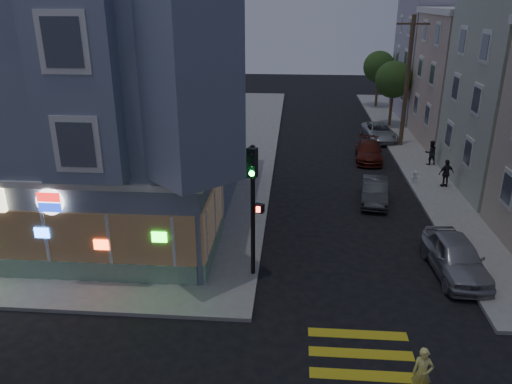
# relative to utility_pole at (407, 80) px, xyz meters

# --- Properties ---
(ground) EXTENTS (120.00, 120.00, 0.00)m
(ground) POSITION_rel_utility_pole_xyz_m (-12.00, -24.00, -4.80)
(ground) COLOR black
(ground) RESTS_ON ground
(sidewalk_nw) EXTENTS (33.00, 42.00, 0.15)m
(sidewalk_nw) POSITION_rel_utility_pole_xyz_m (-25.50, -1.00, -4.72)
(sidewalk_nw) COLOR gray
(sidewalk_nw) RESTS_ON ground
(corner_building) EXTENTS (14.60, 14.60, 11.40)m
(corner_building) POSITION_rel_utility_pole_xyz_m (-18.00, -13.02, 1.02)
(corner_building) COLOR slate
(corner_building) RESTS_ON sidewalk_nw
(row_house_c) EXTENTS (12.00, 8.60, 9.00)m
(row_house_c) POSITION_rel_utility_pole_xyz_m (7.50, 1.00, -0.15)
(row_house_c) COLOR tan
(row_house_c) RESTS_ON sidewalk_ne
(row_house_d) EXTENTS (12.00, 8.60, 10.50)m
(row_house_d) POSITION_rel_utility_pole_xyz_m (7.50, 10.00, 0.60)
(row_house_d) COLOR #ABA5B6
(row_house_d) RESTS_ON sidewalk_ne
(utility_pole) EXTENTS (2.20, 0.30, 9.00)m
(utility_pole) POSITION_rel_utility_pole_xyz_m (0.00, 0.00, 0.00)
(utility_pole) COLOR #4C3826
(utility_pole) RESTS_ON sidewalk_ne
(street_tree_near) EXTENTS (3.00, 3.00, 5.30)m
(street_tree_near) POSITION_rel_utility_pole_xyz_m (0.20, 6.00, -0.86)
(street_tree_near) COLOR #4C3826
(street_tree_near) RESTS_ON sidewalk_ne
(street_tree_far) EXTENTS (3.00, 3.00, 5.30)m
(street_tree_far) POSITION_rel_utility_pole_xyz_m (0.20, 14.00, -0.86)
(street_tree_far) COLOR #4C3826
(street_tree_far) RESTS_ON sidewalk_ne
(running_child) EXTENTS (0.60, 0.44, 1.51)m
(running_child) POSITION_rel_utility_pole_xyz_m (-4.09, -24.88, -4.04)
(running_child) COLOR #EDEB79
(running_child) RESTS_ON ground
(pedestrian_a) EXTENTS (0.89, 0.76, 1.57)m
(pedestrian_a) POSITION_rel_utility_pole_xyz_m (1.00, -4.54, -3.86)
(pedestrian_a) COLOR black
(pedestrian_a) RESTS_ON sidewalk_ne
(pedestrian_b) EXTENTS (1.01, 0.67, 1.59)m
(pedestrian_b) POSITION_rel_utility_pole_xyz_m (0.87, -8.61, -3.85)
(pedestrian_b) COLOR #242128
(pedestrian_b) RESTS_ON sidewalk_ne
(parked_car_a) EXTENTS (2.02, 4.50, 1.50)m
(parked_car_a) POSITION_rel_utility_pole_xyz_m (-1.30, -18.16, -4.05)
(parked_car_a) COLOR #A1A3A8
(parked_car_a) RESTS_ON ground
(parked_car_b) EXTENTS (1.83, 3.91, 1.24)m
(parked_car_b) POSITION_rel_utility_pole_xyz_m (-3.40, -10.88, -4.18)
(parked_car_b) COLOR #373A3C
(parked_car_b) RESTS_ON ground
(parked_car_c) EXTENTS (2.07, 4.33, 1.22)m
(parked_car_c) POSITION_rel_utility_pole_xyz_m (-2.75, -3.47, -4.19)
(parked_car_c) COLOR #591E14
(parked_car_c) RESTS_ON ground
(parked_car_d) EXTENTS (2.49, 4.70, 1.26)m
(parked_car_d) POSITION_rel_utility_pole_xyz_m (-1.31, 1.73, -4.17)
(parked_car_d) COLOR #AEB5B9
(parked_car_d) RESTS_ON ground
(traffic_signal) EXTENTS (0.66, 0.58, 5.18)m
(traffic_signal) POSITION_rel_utility_pole_xyz_m (-9.18, -19.13, -1.15)
(traffic_signal) COLOR black
(traffic_signal) RESTS_ON sidewalk_nw
(fire_hydrant) EXTENTS (0.43, 0.25, 0.75)m
(fire_hydrant) POSITION_rel_utility_pole_xyz_m (-0.70, -8.16, -4.25)
(fire_hydrant) COLOR white
(fire_hydrant) RESTS_ON sidewalk_ne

